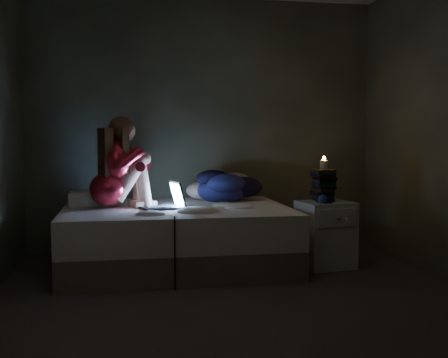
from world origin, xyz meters
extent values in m
cube|color=#292321|center=(0.00, 0.00, -0.01)|extent=(3.60, 3.80, 0.02)
cube|color=#2B3127|center=(0.00, 1.91, 1.30)|extent=(3.60, 0.02, 2.60)
cube|color=#2B3127|center=(0.00, -1.91, 1.30)|extent=(3.60, 0.02, 2.60)
cube|color=white|center=(-1.10, 1.38, 0.61)|extent=(0.42, 0.30, 0.12)
cube|color=silver|center=(0.95, 0.86, 0.30)|extent=(0.50, 0.46, 0.59)
cylinder|color=beige|center=(0.96, 0.93, 0.91)|extent=(0.07, 0.07, 0.08)
cube|color=black|center=(0.89, 0.79, 0.60)|extent=(0.11, 0.15, 0.01)
sphere|color=navy|center=(0.86, 0.75, 0.63)|extent=(0.08, 0.08, 0.08)
camera|label=1|loc=(-0.84, -3.85, 1.18)|focal=44.62mm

